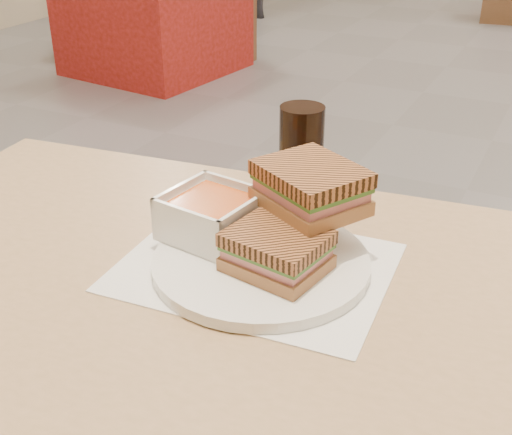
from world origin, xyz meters
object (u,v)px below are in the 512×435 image
at_px(plate, 261,263).
at_px(bg_chair_0r, 216,29).
at_px(panini_lower, 277,251).
at_px(bg_chair_0l, 98,21).
at_px(cola_glass, 301,153).
at_px(main_table, 257,371).
at_px(bg_table_0, 153,7).
at_px(soup_bowl, 212,217).

relative_size(plate, bg_chair_0r, 0.62).
distance_m(panini_lower, bg_chair_0r, 3.88).
bearing_deg(bg_chair_0l, bg_chair_0r, 11.25).
bearing_deg(bg_chair_0l, plate, -48.20).
bearing_deg(panini_lower, cola_glass, 106.41).
height_order(main_table, bg_chair_0r, main_table).
height_order(bg_table_0, bg_chair_0r, bg_table_0).
distance_m(main_table, panini_lower, 0.16).
bearing_deg(plate, bg_table_0, 126.71).
height_order(cola_glass, bg_table_0, cola_glass).
bearing_deg(plate, bg_chair_0r, 120.61).
distance_m(bg_chair_0l, bg_chair_0r, 0.86).
xyz_separation_m(plate, bg_table_0, (-2.21, 2.96, -0.36)).
xyz_separation_m(panini_lower, bg_table_0, (-2.24, 2.98, -0.39)).
bearing_deg(bg_chair_0r, cola_glass, -58.14).
distance_m(soup_bowl, cola_glass, 0.20).
height_order(main_table, bg_chair_0l, main_table).
bearing_deg(cola_glass, soup_bowl, -103.12).
bearing_deg(plate, panini_lower, -27.17).
xyz_separation_m(bg_chair_0l, bg_chair_0r, (0.84, 0.17, -0.01)).
height_order(soup_bowl, bg_chair_0l, soup_bowl).
height_order(main_table, panini_lower, panini_lower).
height_order(soup_bowl, bg_table_0, soup_bowl).
distance_m(plate, panini_lower, 0.05).
relative_size(soup_bowl, cola_glass, 0.89).
bearing_deg(bg_chair_0r, bg_table_0, -130.39).
bearing_deg(bg_table_0, cola_glass, -51.64).
relative_size(main_table, soup_bowl, 9.71).
bearing_deg(panini_lower, bg_table_0, 126.94).
relative_size(cola_glass, bg_table_0, 0.14).
distance_m(main_table, bg_table_0, 3.77).
bearing_deg(bg_chair_0l, cola_glass, -46.50).
height_order(plate, bg_chair_0l, plate).
height_order(soup_bowl, cola_glass, cola_glass).
distance_m(panini_lower, bg_table_0, 3.74).
distance_m(bg_table_0, bg_chair_0l, 0.61).
bearing_deg(main_table, plate, 111.73).
distance_m(plate, cola_glass, 0.24).
xyz_separation_m(bg_table_0, bg_chair_0r, (0.27, 0.32, -0.18)).
xyz_separation_m(panini_lower, bg_chair_0l, (-2.81, 3.13, -0.56)).
height_order(plate, bg_chair_0r, plate).
bearing_deg(panini_lower, plate, 152.83).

